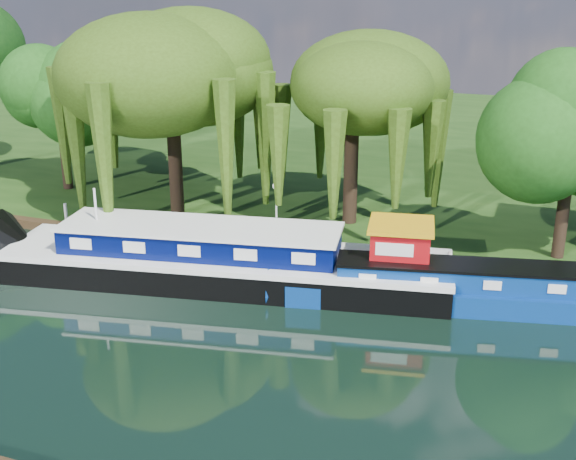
% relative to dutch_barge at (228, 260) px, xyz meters
% --- Properties ---
extents(ground, '(120.00, 120.00, 0.00)m').
position_rel_dutch_barge_xyz_m(ground, '(-0.35, -5.39, -0.97)').
color(ground, black).
extents(far_bank, '(120.00, 52.00, 0.45)m').
position_rel_dutch_barge_xyz_m(far_bank, '(-0.35, 28.61, -0.75)').
color(far_bank, '#17340E').
rests_on(far_bank, ground).
extents(dutch_barge, '(19.03, 7.39, 3.92)m').
position_rel_dutch_barge_xyz_m(dutch_barge, '(0.00, 0.00, 0.00)').
color(dutch_barge, black).
rests_on(dutch_barge, ground).
extents(narrowboat, '(13.29, 4.91, 1.91)m').
position_rel_dutch_barge_xyz_m(narrowboat, '(9.30, 0.87, -0.29)').
color(narrowboat, navy).
rests_on(narrowboat, ground).
extents(willow_left, '(8.21, 8.21, 9.84)m').
position_rel_dutch_barge_xyz_m(willow_left, '(-5.76, 6.13, 6.63)').
color(willow_left, black).
rests_on(willow_left, far_bank).
extents(willow_right, '(6.93, 6.93, 8.45)m').
position_rel_dutch_barge_xyz_m(willow_right, '(2.92, 8.10, 5.64)').
color(willow_right, black).
rests_on(willow_right, far_bank).
extents(tree_far_left, '(5.07, 5.07, 8.17)m').
position_rel_dutch_barge_xyz_m(tree_far_left, '(-14.23, 8.37, 5.07)').
color(tree_far_left, black).
rests_on(tree_far_left, far_bank).
extents(tree_far_mid, '(4.93, 4.93, 8.07)m').
position_rel_dutch_barge_xyz_m(tree_far_mid, '(-9.67, 13.30, 5.04)').
color(tree_far_mid, black).
rests_on(tree_far_mid, far_bank).
extents(tree_far_right, '(4.69, 4.69, 7.67)m').
position_rel_dutch_barge_xyz_m(tree_far_right, '(12.83, 6.62, 4.76)').
color(tree_far_right, black).
rests_on(tree_far_right, far_bank).
extents(lamppost, '(0.36, 0.36, 2.56)m').
position_rel_dutch_barge_xyz_m(lamppost, '(0.15, 5.11, 1.45)').
color(lamppost, silver).
rests_on(lamppost, far_bank).
extents(mooring_posts, '(19.16, 0.16, 1.00)m').
position_rel_dutch_barge_xyz_m(mooring_posts, '(-0.85, 3.01, -0.02)').
color(mooring_posts, silver).
rests_on(mooring_posts, far_bank).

